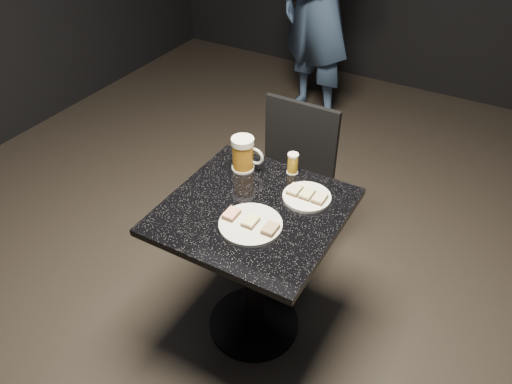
{
  "coord_description": "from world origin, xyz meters",
  "views": [
    {
      "loc": [
        0.78,
        -1.34,
        2.04
      ],
      "look_at": [
        0.0,
        0.02,
        0.82
      ],
      "focal_mm": 35.0,
      "sensor_mm": 36.0,
      "label": 1
    }
  ],
  "objects_px": {
    "plate_small": "(307,197)",
    "table": "(254,251)",
    "beer_mug": "(244,154)",
    "beer_tumbler": "(293,163)",
    "chair": "(289,176)",
    "patron": "(320,3)",
    "plate_large": "(251,224)"
  },
  "relations": [
    {
      "from": "chair",
      "to": "beer_tumbler",
      "type": "bearing_deg",
      "value": -62.47
    },
    {
      "from": "beer_mug",
      "to": "beer_tumbler",
      "type": "height_order",
      "value": "beer_mug"
    },
    {
      "from": "plate_large",
      "to": "beer_mug",
      "type": "distance_m",
      "value": 0.39
    },
    {
      "from": "beer_mug",
      "to": "beer_tumbler",
      "type": "distance_m",
      "value": 0.22
    },
    {
      "from": "patron",
      "to": "chair",
      "type": "relative_size",
      "value": 2.09
    },
    {
      "from": "patron",
      "to": "beer_mug",
      "type": "xyz_separation_m",
      "value": [
        0.47,
        -1.85,
        -0.08
      ]
    },
    {
      "from": "plate_small",
      "to": "beer_tumbler",
      "type": "distance_m",
      "value": 0.2
    },
    {
      "from": "table",
      "to": "plate_large",
      "type": "bearing_deg",
      "value": -66.22
    },
    {
      "from": "beer_tumbler",
      "to": "table",
      "type": "bearing_deg",
      "value": -94.76
    },
    {
      "from": "table",
      "to": "beer_tumbler",
      "type": "bearing_deg",
      "value": 85.24
    },
    {
      "from": "beer_tumbler",
      "to": "chair",
      "type": "xyz_separation_m",
      "value": [
        -0.15,
        0.28,
        -0.3
      ]
    },
    {
      "from": "plate_small",
      "to": "chair",
      "type": "xyz_separation_m",
      "value": [
        -0.28,
        0.42,
        -0.26
      ]
    },
    {
      "from": "plate_large",
      "to": "chair",
      "type": "bearing_deg",
      "value": 103.61
    },
    {
      "from": "chair",
      "to": "patron",
      "type": "bearing_deg",
      "value": 109.34
    },
    {
      "from": "patron",
      "to": "table",
      "type": "bearing_deg",
      "value": -50.53
    },
    {
      "from": "plate_small",
      "to": "beer_mug",
      "type": "relative_size",
      "value": 1.27
    },
    {
      "from": "patron",
      "to": "beer_tumbler",
      "type": "relative_size",
      "value": 18.6
    },
    {
      "from": "beer_tumbler",
      "to": "plate_small",
      "type": "bearing_deg",
      "value": -45.3
    },
    {
      "from": "plate_large",
      "to": "beer_mug",
      "type": "height_order",
      "value": "beer_mug"
    },
    {
      "from": "plate_small",
      "to": "beer_mug",
      "type": "bearing_deg",
      "value": 170.95
    },
    {
      "from": "patron",
      "to": "beer_mug",
      "type": "bearing_deg",
      "value": -53.63
    },
    {
      "from": "plate_small",
      "to": "table",
      "type": "bearing_deg",
      "value": -133.91
    },
    {
      "from": "beer_mug",
      "to": "table",
      "type": "bearing_deg",
      "value": -51.11
    },
    {
      "from": "plate_large",
      "to": "plate_small",
      "type": "height_order",
      "value": "same"
    },
    {
      "from": "table",
      "to": "beer_tumbler",
      "type": "xyz_separation_m",
      "value": [
        0.03,
        0.3,
        0.29
      ]
    },
    {
      "from": "plate_large",
      "to": "beer_tumbler",
      "type": "xyz_separation_m",
      "value": [
        -0.02,
        0.4,
        0.04
      ]
    },
    {
      "from": "patron",
      "to": "beer_tumbler",
      "type": "height_order",
      "value": "patron"
    },
    {
      "from": "plate_large",
      "to": "beer_tumbler",
      "type": "relative_size",
      "value": 2.54
    },
    {
      "from": "table",
      "to": "chair",
      "type": "distance_m",
      "value": 0.6
    },
    {
      "from": "patron",
      "to": "beer_tumbler",
      "type": "xyz_separation_m",
      "value": [
        0.67,
        -1.77,
        -0.11
      ]
    },
    {
      "from": "plate_small",
      "to": "patron",
      "type": "distance_m",
      "value": 2.08
    },
    {
      "from": "plate_small",
      "to": "table",
      "type": "relative_size",
      "value": 0.27
    }
  ]
}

